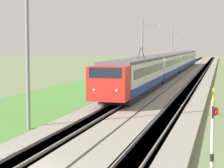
{
  "coord_description": "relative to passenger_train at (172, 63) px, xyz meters",
  "views": [
    {
      "loc": [
        -14.53,
        -7.98,
        4.99
      ],
      "look_at": [
        17.2,
        0.0,
        2.13
      ],
      "focal_mm": 70.0,
      "sensor_mm": 36.0,
      "label": 1
    }
  ],
  "objects": [
    {
      "name": "track_adjacent",
      "position": [
        -7.91,
        -4.57,
        -2.09
      ],
      "size": [
        240.0,
        1.57,
        0.45
      ],
      "color": "#4C4238",
      "rests_on": "ground"
    },
    {
      "name": "catenary_mast_far",
      "position": [
        25.93,
        2.86,
        2.33
      ],
      "size": [
        0.22,
        2.56,
        8.88
      ],
      "color": "slate",
      "rests_on": "ground"
    },
    {
      "name": "catenary_mast_near",
      "position": [
        -49.15,
        2.86,
        2.54
      ],
      "size": [
        0.22,
        2.56,
        9.29
      ],
      "color": "slate",
      "rests_on": "ground"
    },
    {
      "name": "track_main",
      "position": [
        -7.91,
        0.0,
        -2.09
      ],
      "size": [
        240.0,
        1.57,
        0.45
      ],
      "color": "#4C4238",
      "rests_on": "ground"
    },
    {
      "name": "crossing_signal_far",
      "position": [
        -58.61,
        -7.76,
        -0.01
      ],
      "size": [
        0.7,
        0.23,
        3.67
      ],
      "rotation": [
        0.0,
        0.0,
        -1.57
      ],
      "color": "beige",
      "rests_on": "ground"
    },
    {
      "name": "grass_verge",
      "position": [
        -7.91,
        5.68,
        -2.19
      ],
      "size": [
        240.0,
        12.11,
        0.12
      ],
      "color": "#4C8438",
      "rests_on": "ground"
    },
    {
      "name": "catenary_mast_mid",
      "position": [
        -11.61,
        2.86,
        2.35
      ],
      "size": [
        0.22,
        2.56,
        8.91
      ],
      "color": "slate",
      "rests_on": "ground"
    },
    {
      "name": "passenger_train",
      "position": [
        0.0,
        0.0,
        0.0
      ],
      "size": [
        84.95,
        3.02,
        4.85
      ],
      "rotation": [
        0.0,
        0.0,
        3.14
      ],
      "color": "red",
      "rests_on": "ground"
    },
    {
      "name": "ballast_adjacent",
      "position": [
        -7.91,
        -4.57,
        -2.1
      ],
      "size": [
        240.0,
        4.4,
        0.3
      ],
      "color": "gray",
      "rests_on": "ground"
    },
    {
      "name": "catenary_mast_distant",
      "position": [
        63.46,
        2.86,
        2.17
      ],
      "size": [
        0.22,
        2.56,
        8.56
      ],
      "color": "slate",
      "rests_on": "ground"
    },
    {
      "name": "ballast_main",
      "position": [
        -7.91,
        0.0,
        -2.1
      ],
      "size": [
        240.0,
        4.4,
        0.3
      ],
      "color": "gray",
      "rests_on": "ground"
    }
  ]
}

